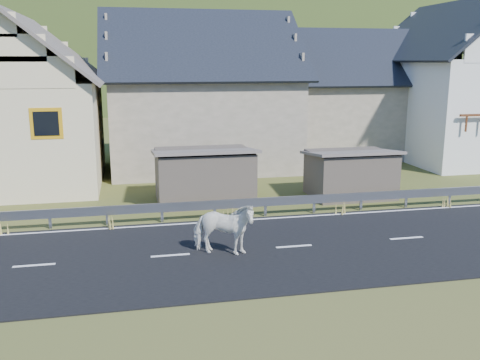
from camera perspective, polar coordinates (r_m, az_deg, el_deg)
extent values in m
plane|color=#3D4C19|center=(17.58, 5.77, -7.18)|extent=(160.00, 160.00, 0.00)
cube|color=black|center=(17.58, 5.77, -7.12)|extent=(60.00, 7.00, 0.04)
cube|color=silver|center=(17.57, 5.77, -7.04)|extent=(60.00, 6.60, 0.01)
cube|color=#93969B|center=(20.78, 2.74, -2.34)|extent=(28.00, 0.08, 0.34)
cube|color=#93969B|center=(20.43, -19.61, -4.01)|extent=(0.10, 0.06, 0.70)
cube|color=#93969B|center=(20.24, -13.99, -3.79)|extent=(0.10, 0.06, 0.70)
cube|color=#93969B|center=(20.26, -8.32, -3.54)|extent=(0.10, 0.06, 0.70)
cube|color=#93969B|center=(20.46, -2.72, -3.25)|extent=(0.10, 0.06, 0.70)
cube|color=#93969B|center=(20.86, 2.71, -2.94)|extent=(0.10, 0.06, 0.70)
cube|color=#93969B|center=(21.44, 7.90, -2.62)|extent=(0.10, 0.06, 0.70)
cube|color=#93969B|center=(22.19, 12.77, -2.29)|extent=(0.10, 0.06, 0.70)
cube|color=#93969B|center=(23.08, 17.29, -1.98)|extent=(0.10, 0.06, 0.70)
cube|color=#93969B|center=(24.11, 21.45, -1.68)|extent=(0.10, 0.06, 0.70)
cube|color=brown|center=(22.97, -3.87, 0.42)|extent=(4.30, 3.30, 2.40)
cube|color=brown|center=(24.28, 11.67, 0.61)|extent=(3.80, 2.90, 2.20)
cube|color=beige|center=(28.37, -21.83, 4.74)|extent=(7.00, 9.00, 5.00)
cube|color=#C88D10|center=(23.61, -19.96, 5.69)|extent=(1.30, 0.12, 1.30)
cube|color=tan|center=(31.20, -4.31, 6.24)|extent=(10.00, 9.00, 5.00)
cube|color=tan|center=(35.84, 11.40, 6.53)|extent=(9.00, 8.00, 4.60)
cube|color=white|center=(36.03, 22.23, 7.00)|extent=(8.00, 10.00, 6.00)
ellipsoid|color=#223613|center=(197.71, -8.95, 4.89)|extent=(440.00, 280.00, 260.00)
imported|color=white|center=(16.53, -1.80, -5.20)|extent=(1.59, 2.19, 1.68)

